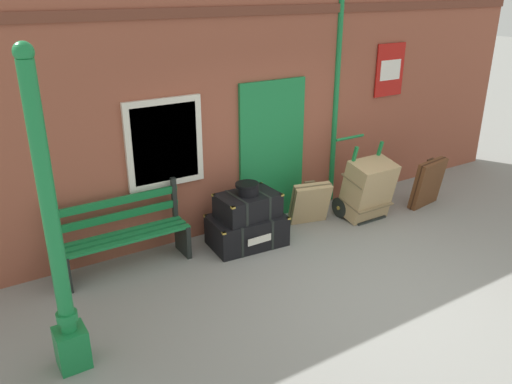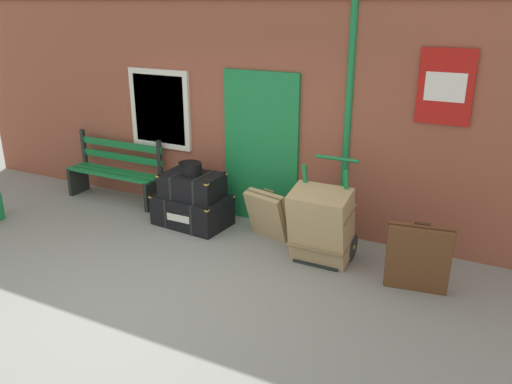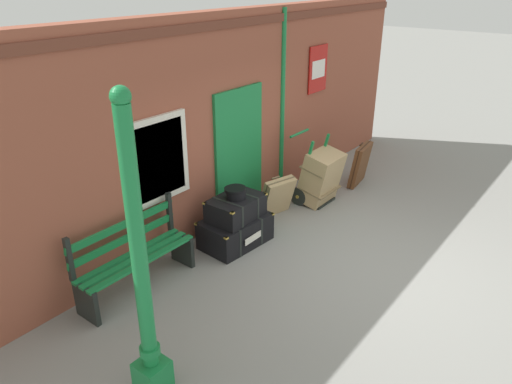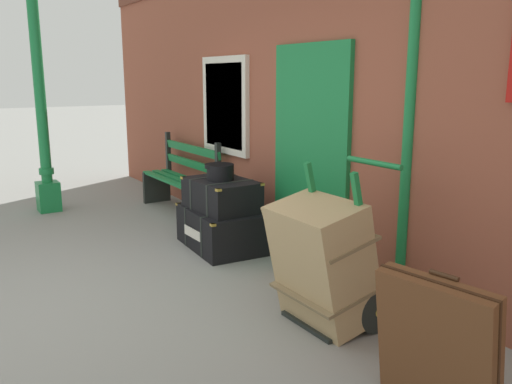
# 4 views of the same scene
# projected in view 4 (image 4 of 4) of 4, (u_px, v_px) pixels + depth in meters

# --- Properties ---
(ground_plane) EXTENTS (60.00, 60.00, 0.00)m
(ground_plane) POSITION_uv_depth(u_px,v_px,m) (53.00, 307.00, 4.22)
(ground_plane) COLOR gray
(brick_facade) EXTENTS (10.40, 0.35, 3.20)m
(brick_facade) POSITION_uv_depth(u_px,v_px,m) (314.00, 97.00, 5.25)
(brick_facade) COLOR brown
(brick_facade) RESTS_ON ground
(lamp_post) EXTENTS (0.28, 0.28, 2.96)m
(lamp_post) POSITION_uv_depth(u_px,v_px,m) (43.00, 128.00, 7.02)
(lamp_post) COLOR #197A3D
(lamp_post) RESTS_ON ground
(platform_bench) EXTENTS (1.60, 0.43, 1.01)m
(platform_bench) POSITION_uv_depth(u_px,v_px,m) (182.00, 180.00, 7.09)
(platform_bench) COLOR #197A3D
(platform_bench) RESTS_ON ground
(steamer_trunk_base) EXTENTS (1.06, 0.73, 0.43)m
(steamer_trunk_base) POSITION_uv_depth(u_px,v_px,m) (221.00, 228.00, 5.66)
(steamer_trunk_base) COLOR black
(steamer_trunk_base) RESTS_ON ground
(steamer_trunk_middle) EXTENTS (0.82, 0.57, 0.33)m
(steamer_trunk_middle) POSITION_uv_depth(u_px,v_px,m) (221.00, 195.00, 5.57)
(steamer_trunk_middle) COLOR black
(steamer_trunk_middle) RESTS_ON steamer_trunk_base
(round_hatbox) EXTENTS (0.32, 0.30, 0.16)m
(round_hatbox) POSITION_uv_depth(u_px,v_px,m) (220.00, 171.00, 5.51)
(round_hatbox) COLOR black
(round_hatbox) RESTS_ON steamer_trunk_middle
(porters_trolley) EXTENTS (0.71, 0.65, 1.19)m
(porters_trolley) POSITION_uv_depth(u_px,v_px,m) (340.00, 284.00, 3.97)
(porters_trolley) COLOR black
(porters_trolley) RESTS_ON ground
(large_brown_trunk) EXTENTS (0.70, 0.62, 0.95)m
(large_brown_trunk) POSITION_uv_depth(u_px,v_px,m) (322.00, 263.00, 3.84)
(large_brown_trunk) COLOR tan
(large_brown_trunk) RESTS_ON ground
(suitcase_beige) EXTENTS (0.63, 0.47, 0.67)m
(suitcase_beige) POSITION_uv_depth(u_px,v_px,m) (289.00, 244.00, 4.73)
(suitcase_beige) COLOR tan
(suitcase_beige) RESTS_ON ground
(suitcase_oxblood) EXTENTS (0.69, 0.34, 0.80)m
(suitcase_oxblood) POSITION_uv_depth(u_px,v_px,m) (437.00, 347.00, 2.82)
(suitcase_oxblood) COLOR brown
(suitcase_oxblood) RESTS_ON ground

